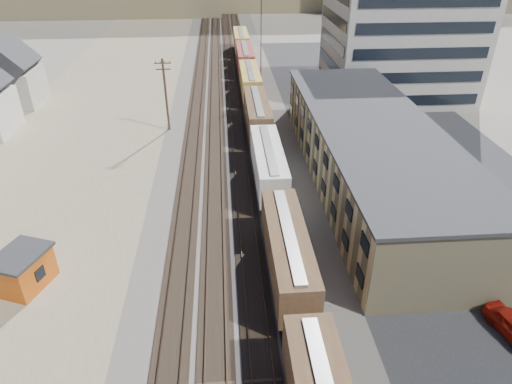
{
  "coord_description": "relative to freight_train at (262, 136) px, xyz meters",
  "views": [
    {
      "loc": [
        -0.89,
        -18.71,
        25.07
      ],
      "look_at": [
        1.98,
        18.71,
        3.0
      ],
      "focal_mm": 32.0,
      "sensor_mm": 36.0,
      "label": 1
    }
  ],
  "objects": [
    {
      "name": "ground",
      "position": [
        -3.8,
        -32.5,
        -2.79
      ],
      "size": [
        300.0,
        300.0,
        0.0
      ],
      "primitive_type": "plane",
      "color": "#6B6356",
      "rests_on": "ground"
    },
    {
      "name": "ballast_bed",
      "position": [
        -3.8,
        17.5,
        -2.76
      ],
      "size": [
        18.0,
        200.0,
        0.06
      ],
      "primitive_type": "cube",
      "color": "#4C4742",
      "rests_on": "ground"
    },
    {
      "name": "dirt_yard",
      "position": [
        -23.8,
        7.5,
        -2.78
      ],
      "size": [
        24.0,
        180.0,
        0.03
      ],
      "primitive_type": "cube",
      "color": "#786852",
      "rests_on": "ground"
    },
    {
      "name": "asphalt_lot",
      "position": [
        18.2,
        2.5,
        -2.77
      ],
      "size": [
        26.0,
        120.0,
        0.04
      ],
      "primitive_type": "cube",
      "color": "#232326",
      "rests_on": "ground"
    },
    {
      "name": "rail_tracks",
      "position": [
        -4.35,
        17.5,
        -2.68
      ],
      "size": [
        11.4,
        200.0,
        0.24
      ],
      "color": "black",
      "rests_on": "ground"
    },
    {
      "name": "freight_train",
      "position": [
        0.0,
        0.0,
        0.0
      ],
      "size": [
        3.0,
        119.74,
        4.46
      ],
      "color": "black",
      "rests_on": "ground"
    },
    {
      "name": "warehouse",
      "position": [
        11.18,
        -7.5,
        0.86
      ],
      "size": [
        12.4,
        40.4,
        7.25
      ],
      "color": "tan",
      "rests_on": "ground"
    },
    {
      "name": "office_tower",
      "position": [
        24.15,
        22.46,
        6.47
      ],
      "size": [
        22.6,
        18.6,
        18.45
      ],
      "color": "#9E998E",
      "rests_on": "ground"
    },
    {
      "name": "utility_pole_north",
      "position": [
        -12.3,
        9.5,
        2.5
      ],
      "size": [
        2.2,
        0.32,
        10.0
      ],
      "color": "#382619",
      "rests_on": "ground"
    },
    {
      "name": "radio_mast",
      "position": [
        2.2,
        27.5,
        6.33
      ],
      "size": [
        1.2,
        0.16,
        18.0
      ],
      "color": "black",
      "rests_on": "ground"
    },
    {
      "name": "maintenance_shed",
      "position": [
        -20.81,
        -22.09,
        -1.16
      ],
      "size": [
        4.68,
        5.26,
        3.19
      ],
      "color": "#C65312",
      "rests_on": "ground"
    },
    {
      "name": "parked_car_blue",
      "position": [
        17.21,
        12.31,
        -1.98
      ],
      "size": [
        5.03,
        6.46,
        1.63
      ],
      "primitive_type": "imported",
      "rotation": [
        0.0,
        0.0,
        0.46
      ],
      "color": "navy",
      "rests_on": "ground"
    },
    {
      "name": "parked_car_far",
      "position": [
        29.02,
        20.94,
        -2.0
      ],
      "size": [
        1.94,
        4.67,
        1.58
      ],
      "primitive_type": "imported",
      "rotation": [
        0.0,
        0.0,
        -0.02
      ],
      "color": "silver",
      "rests_on": "ground"
    }
  ]
}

